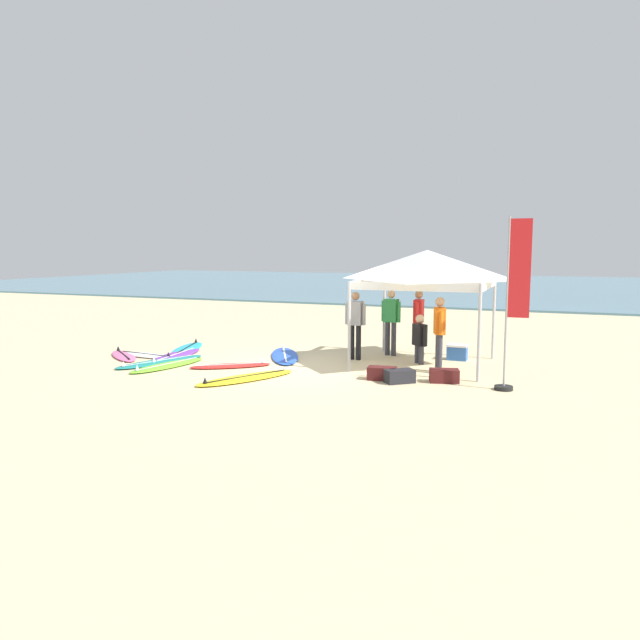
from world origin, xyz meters
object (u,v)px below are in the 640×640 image
Objects in this scene: surfboard_cyan at (187,349)px; surfboard_teal at (160,362)px; person_black at (420,337)px; surfboard_white at (146,355)px; person_orange at (439,329)px; person_green at (391,318)px; surfboard_red at (231,366)px; person_red at (418,318)px; cooler_box at (457,352)px; surfboard_pink at (124,356)px; surfboard_lime at (167,365)px; surfboard_blue at (285,356)px; person_grey at (355,321)px; surfboard_purple at (174,356)px; gear_bag_by_pole at (400,376)px; canopy_tent at (427,265)px; gear_bag_on_sand at (444,376)px; banner_flag at (513,311)px; gear_bag_near_tent at (382,373)px; surfboard_yellow at (246,378)px.

surfboard_cyan and surfboard_teal have the same top height.
surfboard_teal is 6.36m from person_black.
person_orange reaches higher than surfboard_white.
person_orange is at bearing -47.28° from person_green.
surfboard_red is at bearing -136.34° from person_green.
person_green and person_red have the same top height.
person_orange is at bearing -54.18° from person_black.
cooler_box is (0.77, 0.85, -0.46)m from person_black.
surfboard_pink is 8.53m from cooler_box.
surfboard_lime is 6.39m from person_red.
surfboard_lime is 0.90× the size of surfboard_blue.
person_red is at bearing 38.11° from person_grey.
gear_bag_by_pole is at bearing -6.59° from surfboard_purple.
gear_bag_on_sand is (0.79, -1.75, -2.25)m from canopy_tent.
person_grey is at bearing 17.31° from surfboard_white.
person_black is at bearing 137.68° from banner_flag.
person_orange is at bearing -19.58° from person_grey.
surfboard_white is 1.32m from surfboard_cyan.
surfboard_red is at bearing -176.91° from gear_bag_on_sand.
surfboard_lime is 0.92× the size of surfboard_teal.
surfboard_red is 1.06× the size of surfboard_pink.
surfboard_lime is 5.55m from gear_bag_by_pole.
surfboard_blue is (2.03, 2.19, -0.00)m from surfboard_lime.
surfboard_purple is at bearing 100.90° from surfboard_teal.
banner_flag is (3.88, -1.98, 0.59)m from person_grey.
surfboard_purple is at bearing -71.96° from surfboard_cyan.
person_black reaches higher than surfboard_white.
surfboard_pink is 0.68× the size of surfboard_purple.
banner_flag is at bearing -2.33° from surfboard_white.
surfboard_red is 2.10m from surfboard_purple.
gear_bag_on_sand is at bearing 1.12° from surfboard_pink.
person_black is 2.00× the size of gear_bag_by_pole.
surfboard_cyan is at bearing 113.46° from surfboard_lime.
banner_flag is at bearing -0.44° from surfboard_pink.
gear_bag_on_sand is at bearing 24.75° from gear_bag_by_pole.
surfboard_red is at bearing -148.41° from cooler_box.
gear_bag_near_tent is at bearing -57.41° from person_grey.
banner_flag is 5.67× the size of gear_bag_on_sand.
canopy_tent reaches higher than surfboard_red.
surfboard_pink is (-4.23, 1.15, 0.00)m from surfboard_yellow.
surfboard_pink is 6.04m from person_grey.
gear_bag_on_sand is (1.19, -2.82, -0.85)m from person_red.
surfboard_red and surfboard_purple have the same top height.
surfboard_blue and surfboard_pink have the same top height.
person_green is at bearing 43.66° from surfboard_red.
gear_bag_on_sand is at bearing -54.71° from person_green.
surfboard_blue is 4.19m from person_orange.
gear_bag_near_tent is (5.11, 0.53, 0.10)m from surfboard_lime.
surfboard_yellow is at bearing -46.93° from surfboard_red.
gear_bag_on_sand is at bearing -34.40° from person_grey.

